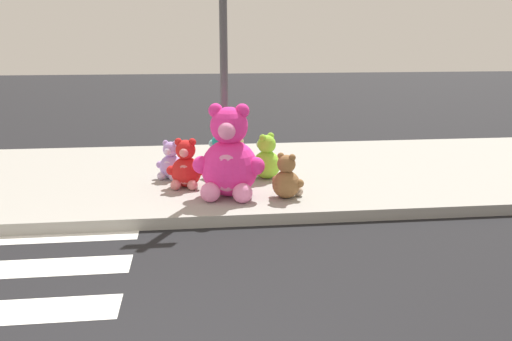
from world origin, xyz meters
TOP-DOWN VIEW (x-y plane):
  - sidewalk at (0.00, 5.20)m, footprint 28.00×4.40m
  - sign_pole at (1.00, 4.40)m, footprint 0.56×0.11m
  - plush_pink_large at (1.02, 3.81)m, footprint 0.95×0.88m
  - plush_brown at (1.77, 3.66)m, footprint 0.43×0.44m
  - plush_tan at (1.24, 5.43)m, footprint 0.40×0.44m
  - plush_red at (0.43, 4.34)m, footprint 0.54×0.49m
  - plush_lime at (1.63, 4.70)m, footprint 0.49×0.49m
  - plush_teal at (0.94, 5.01)m, footprint 0.45×0.51m
  - plush_lavender at (0.20, 4.86)m, footprint 0.42×0.42m

SIDE VIEW (x-z plane):
  - sidewalk at x=0.00m, z-range 0.00..0.15m
  - plush_tan at x=1.24m, z-range 0.09..0.67m
  - plush_lavender at x=0.20m, z-range 0.09..0.68m
  - plush_brown at x=1.77m, z-range 0.09..0.70m
  - plush_teal at x=0.94m, z-range 0.08..0.75m
  - plush_lime at x=1.63m, z-range 0.08..0.77m
  - plush_red at x=0.43m, z-range 0.08..0.79m
  - plush_pink_large at x=1.02m, z-range 0.02..1.28m
  - sign_pole at x=1.00m, z-range 0.25..3.45m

